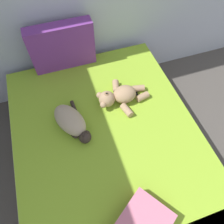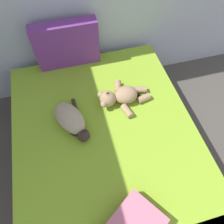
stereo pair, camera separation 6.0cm
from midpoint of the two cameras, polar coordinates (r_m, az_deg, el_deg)
name	(u,v)px [view 1 (the left image)]	position (r m, az deg, el deg)	size (l,w,h in m)	color
bed	(110,154)	(1.94, -1.40, -11.12)	(1.53, 2.08, 0.49)	#9E7A56
patterned_cushion	(62,47)	(2.13, -13.87, 16.45)	(0.59, 0.13, 0.44)	#72338C
cat	(71,122)	(1.75, -11.66, -2.55)	(0.31, 0.44, 0.15)	tan
teddy_bear	(120,96)	(1.87, 1.09, 4.28)	(0.45, 0.41, 0.15)	tan
cell_phone	(129,94)	(1.97, 3.70, 4.87)	(0.15, 0.08, 0.01)	black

